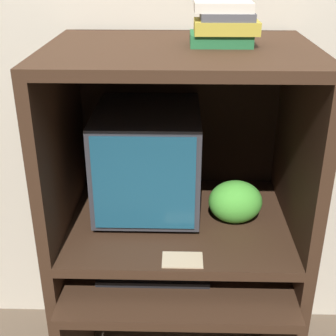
{
  "coord_description": "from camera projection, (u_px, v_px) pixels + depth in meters",
  "views": [
    {
      "loc": [
        0.0,
        -1.21,
        1.74
      ],
      "look_at": [
        -0.04,
        0.33,
        1.01
      ],
      "focal_mm": 50.0,
      "sensor_mm": 36.0,
      "label": 1
    }
  ],
  "objects": [
    {
      "name": "desk_monitor_shelf",
      "position": [
        177.0,
        225.0,
        1.81
      ],
      "size": [
        0.9,
        0.66,
        0.15
      ],
      "color": "#382316",
      "rests_on": "desk_base"
    },
    {
      "name": "book_stack",
      "position": [
        223.0,
        24.0,
        1.5
      ],
      "size": [
        0.22,
        0.16,
        0.14
      ],
      "color": "#236638",
      "rests_on": "hutch_upper"
    },
    {
      "name": "desk_base",
      "position": [
        176.0,
        304.0,
        1.92
      ],
      "size": [
        0.9,
        0.74,
        0.66
      ],
      "color": "#382316",
      "rests_on": "ground_plane"
    },
    {
      "name": "paper_card",
      "position": [
        181.0,
        260.0,
        1.55
      ],
      "size": [
        0.13,
        0.09,
        0.0
      ],
      "color": "#CCB28C",
      "rests_on": "desk_monitor_shelf"
    },
    {
      "name": "keyboard",
      "position": [
        152.0,
        271.0,
        1.71
      ],
      "size": [
        0.4,
        0.16,
        0.03
      ],
      "color": "black",
      "rests_on": "desk_base"
    },
    {
      "name": "mouse",
      "position": [
        228.0,
        272.0,
        1.7
      ],
      "size": [
        0.06,
        0.04,
        0.03
      ],
      "color": "#28282B",
      "rests_on": "desk_base"
    },
    {
      "name": "crt_monitor",
      "position": [
        147.0,
        159.0,
        1.78
      ],
      "size": [
        0.39,
        0.44,
        0.4
      ],
      "color": "#333338",
      "rests_on": "desk_monitor_shelf"
    },
    {
      "name": "hutch_upper",
      "position": [
        178.0,
        109.0,
        1.65
      ],
      "size": [
        0.9,
        0.66,
        0.65
      ],
      "color": "#382316",
      "rests_on": "desk_monitor_shelf"
    },
    {
      "name": "snack_bag",
      "position": [
        234.0,
        202.0,
        1.74
      ],
      "size": [
        0.2,
        0.15,
        0.16
      ],
      "color": "green",
      "rests_on": "desk_monitor_shelf"
    },
    {
      "name": "wall_back",
      "position": [
        179.0,
        65.0,
        1.94
      ],
      "size": [
        6.0,
        0.06,
        2.6
      ],
      "color": "beige",
      "rests_on": "ground_plane"
    }
  ]
}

